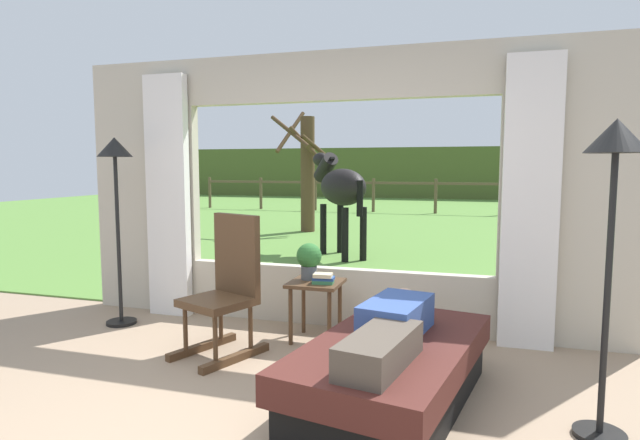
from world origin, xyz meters
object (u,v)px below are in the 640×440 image
(floor_lamp_left, at_px, (116,174))
(reclining_person, at_px, (391,326))
(rocking_chair, at_px, (227,286))
(floor_lamp_right, at_px, (614,183))
(book_stack, at_px, (323,278))
(horse, at_px, (340,188))
(pasture_tree, at_px, (307,170))
(side_table, at_px, (316,292))
(recliner_sofa, at_px, (392,371))
(potted_plant, at_px, (309,259))

(floor_lamp_left, bearing_deg, reclining_person, -19.66)
(rocking_chair, height_order, floor_lamp_right, floor_lamp_right)
(book_stack, distance_m, floor_lamp_left, 2.19)
(horse, distance_m, pasture_tree, 3.37)
(side_table, relative_size, floor_lamp_right, 0.30)
(side_table, relative_size, pasture_tree, 0.19)
(recliner_sofa, height_order, book_stack, book_stack)
(side_table, height_order, horse, horse)
(recliner_sofa, xyz_separation_m, floor_lamp_right, (1.17, -0.06, 1.20))
(reclining_person, bearing_deg, floor_lamp_right, 10.16)
(book_stack, xyz_separation_m, pasture_tree, (-2.51, 7.10, 0.86))
(side_table, bearing_deg, recliner_sofa, -51.18)
(rocking_chair, xyz_separation_m, horse, (-0.26, 4.56, 0.61))
(rocking_chair, bearing_deg, reclining_person, -0.73)
(reclining_person, xyz_separation_m, floor_lamp_right, (1.17, -0.01, 0.89))
(reclining_person, relative_size, side_table, 2.76)
(book_stack, height_order, horse, horse)
(reclining_person, xyz_separation_m, pasture_tree, (-3.25, 8.12, 0.91))
(reclining_person, xyz_separation_m, side_table, (-0.83, 1.08, -0.10))
(rocking_chair, relative_size, potted_plant, 3.50)
(reclining_person, distance_m, pasture_tree, 8.79)
(recliner_sofa, distance_m, reclining_person, 0.31)
(rocking_chair, relative_size, side_table, 2.15)
(floor_lamp_left, height_order, horse, floor_lamp_left)
(rocking_chair, height_order, side_table, rocking_chair)
(rocking_chair, distance_m, potted_plant, 0.77)
(rocking_chair, distance_m, horse, 4.61)
(potted_plant, bearing_deg, rocking_chair, -132.88)
(floor_lamp_left, relative_size, pasture_tree, 0.64)
(rocking_chair, relative_size, horse, 0.65)
(side_table, height_order, floor_lamp_left, floor_lamp_left)
(potted_plant, relative_size, horse, 0.18)
(recliner_sofa, height_order, potted_plant, potted_plant)
(recliner_sofa, distance_m, rocking_chair, 1.55)
(reclining_person, relative_size, floor_lamp_right, 0.82)
(floor_lamp_left, xyz_separation_m, floor_lamp_right, (3.93, -1.00, -0.01))
(recliner_sofa, distance_m, pasture_tree, 8.78)
(potted_plant, bearing_deg, pasture_tree, 108.54)
(pasture_tree, bearing_deg, horse, -62.12)
(floor_lamp_right, bearing_deg, recliner_sofa, 176.95)
(floor_lamp_left, height_order, pasture_tree, pasture_tree)
(potted_plant, distance_m, floor_lamp_left, 1.99)
(potted_plant, xyz_separation_m, pasture_tree, (-2.34, 6.98, 0.72))
(potted_plant, height_order, pasture_tree, pasture_tree)
(side_table, xyz_separation_m, floor_lamp_right, (2.00, -1.09, 0.99))
(horse, relative_size, pasture_tree, 0.62)
(recliner_sofa, height_order, side_table, side_table)
(rocking_chair, relative_size, floor_lamp_left, 0.63)
(rocking_chair, xyz_separation_m, floor_lamp_left, (-1.34, 0.40, 0.89))
(side_table, bearing_deg, book_stack, -35.51)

